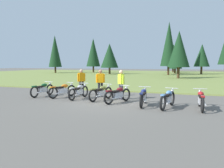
% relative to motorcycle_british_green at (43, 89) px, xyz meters
% --- Properties ---
extents(ground_plane, '(140.00, 140.00, 0.00)m').
position_rel_motorcycle_british_green_xyz_m(ground_plane, '(4.57, -0.55, -0.44)').
color(ground_plane, '#605B54').
extents(grass_moorland, '(80.00, 44.00, 0.10)m').
position_rel_motorcycle_british_green_xyz_m(grass_moorland, '(4.57, 25.60, -0.39)').
color(grass_moorland, olive).
rests_on(grass_moorland, ground).
extents(forest_treeline, '(38.43, 29.88, 8.97)m').
position_rel_motorcycle_british_green_xyz_m(forest_treeline, '(4.19, 31.74, 3.91)').
color(forest_treeline, '#47331E').
rests_on(forest_treeline, ground).
extents(motorcycle_british_green, '(0.62, 2.10, 0.88)m').
position_rel_motorcycle_british_green_xyz_m(motorcycle_british_green, '(0.00, 0.00, 0.00)').
color(motorcycle_british_green, black).
rests_on(motorcycle_british_green, ground).
extents(motorcycle_orange, '(0.89, 2.02, 0.88)m').
position_rel_motorcycle_british_green_xyz_m(motorcycle_orange, '(1.43, 0.02, 0.00)').
color(motorcycle_orange, black).
rests_on(motorcycle_orange, ground).
extents(motorcycle_silver, '(0.62, 2.10, 0.88)m').
position_rel_motorcycle_british_green_xyz_m(motorcycle_silver, '(2.61, -0.17, 0.00)').
color(motorcycle_silver, black).
rests_on(motorcycle_silver, ground).
extents(motorcycle_olive, '(0.81, 2.05, 0.88)m').
position_rel_motorcycle_british_green_xyz_m(motorcycle_olive, '(4.03, -0.24, 0.00)').
color(motorcycle_olive, black).
rests_on(motorcycle_olive, ground).
extents(motorcycle_maroon, '(0.97, 1.98, 0.88)m').
position_rel_motorcycle_british_green_xyz_m(motorcycle_maroon, '(5.14, -0.68, 0.00)').
color(motorcycle_maroon, black).
rests_on(motorcycle_maroon, ground).
extents(motorcycle_navy, '(0.62, 2.10, 0.88)m').
position_rel_motorcycle_british_green_xyz_m(motorcycle_navy, '(6.54, -1.03, 0.00)').
color(motorcycle_navy, black).
rests_on(motorcycle_navy, ground).
extents(motorcycle_sky_blue, '(0.70, 2.07, 0.88)m').
position_rel_motorcycle_british_green_xyz_m(motorcycle_sky_blue, '(7.72, -1.24, 0.00)').
color(motorcycle_sky_blue, black).
rests_on(motorcycle_sky_blue, ground).
extents(motorcycle_red, '(0.62, 2.10, 0.88)m').
position_rel_motorcycle_british_green_xyz_m(motorcycle_red, '(9.15, -1.09, 0.00)').
color(motorcycle_red, black).
rests_on(motorcycle_red, ground).
extents(rider_with_back_turned, '(0.44, 0.40, 1.67)m').
position_rel_motorcycle_british_green_xyz_m(rider_with_back_turned, '(4.99, 0.40, 0.51)').
color(rider_with_back_turned, '#2D2D38').
rests_on(rider_with_back_turned, ground).
extents(rider_near_row_end, '(0.49, 0.37, 1.67)m').
position_rel_motorcycle_british_green_xyz_m(rider_near_row_end, '(3.52, 0.92, 0.51)').
color(rider_near_row_end, black).
rests_on(rider_near_row_end, ground).
extents(rider_in_hivis_vest, '(0.40, 0.44, 1.67)m').
position_rel_motorcycle_british_green_xyz_m(rider_in_hivis_vest, '(2.01, 1.37, 0.51)').
color(rider_in_hivis_vest, black).
rests_on(rider_in_hivis_vest, ground).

